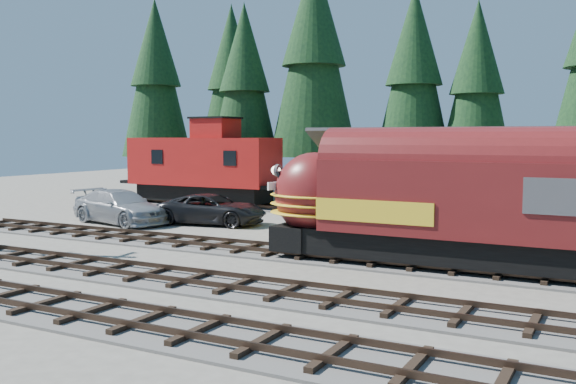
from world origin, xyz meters
The scene contains 7 objects.
ground centered at (0.00, 0.00, 0.00)m, with size 120.00×120.00×0.00m, color #6B665B.
track_spur centered at (-10.00, 18.00, 0.06)m, with size 32.00×3.20×0.33m.
depot centered at (0.00, 10.50, 2.96)m, with size 12.80×7.00×5.30m.
locomotive centered at (0.76, 4.00, 2.33)m, with size 14.43×2.87×3.92m.
caboose centered at (-19.79, 18.00, 2.83)m, with size 11.10×3.22×5.77m.
pickup_truck_a centered at (-13.60, 10.10, 0.84)m, with size 2.80×6.08×1.69m, color black.
pickup_truck_b centered at (-18.36, 7.98, 0.94)m, with size 2.63×6.47×1.88m, color #9EA1A6.
Camera 1 is at (6.81, -19.10, 4.90)m, focal length 40.00 mm.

